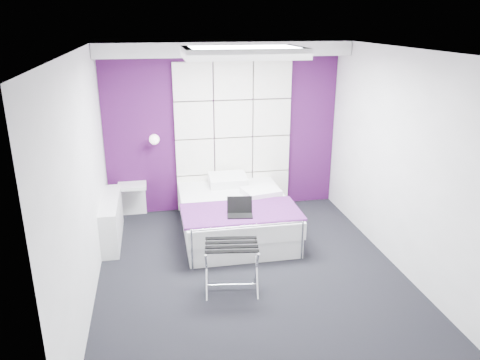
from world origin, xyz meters
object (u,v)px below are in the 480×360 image
(bed, at_px, (235,215))
(luggage_rack, at_px, (232,267))
(radiator, at_px, (112,220))
(nightstand, at_px, (132,186))
(wall_lamp, at_px, (154,139))
(laptop, at_px, (239,211))

(bed, relative_size, luggage_rack, 3.20)
(radiator, height_order, nightstand, radiator)
(wall_lamp, distance_m, bed, 1.65)
(radiator, relative_size, luggage_rack, 2.07)
(laptop, bearing_deg, nightstand, 143.59)
(nightstand, xyz_separation_m, laptop, (1.39, -1.37, 0.06))
(luggage_rack, distance_m, laptop, 0.97)
(radiator, xyz_separation_m, luggage_rack, (1.40, -1.54, -0.01))
(laptop, bearing_deg, wall_lamp, 133.94)
(bed, relative_size, nightstand, 4.39)
(bed, bearing_deg, laptop, -94.37)
(luggage_rack, bearing_deg, radiator, 140.14)
(radiator, height_order, laptop, laptop)
(nightstand, distance_m, laptop, 1.95)
(wall_lamp, bearing_deg, luggage_rack, -71.73)
(bed, distance_m, nightstand, 1.66)
(nightstand, xyz_separation_m, luggage_rack, (1.13, -2.26, -0.23))
(laptop, bearing_deg, bed, 93.89)
(radiator, relative_size, bed, 0.65)
(nightstand, bearing_deg, laptop, -44.68)
(wall_lamp, relative_size, bed, 0.08)
(wall_lamp, bearing_deg, laptop, -54.32)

